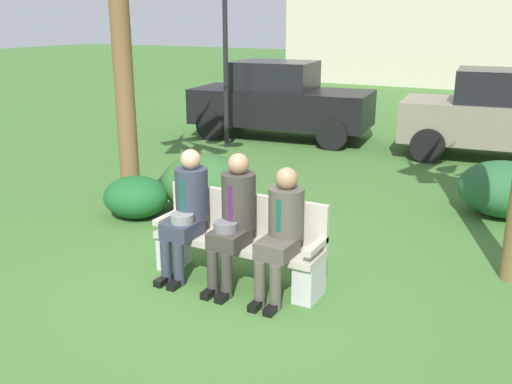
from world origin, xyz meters
name	(u,v)px	position (x,y,z in m)	size (l,w,h in m)	color
ground_plane	(214,290)	(0.00, 0.00, 0.00)	(80.00, 80.00, 0.00)	#3E6B2E
park_bench	(240,241)	(0.11, 0.35, 0.42)	(1.79, 0.44, 0.90)	#B7AD9E
seated_man_left	(187,207)	(-0.44, 0.22, 0.73)	(0.34, 0.72, 1.32)	#2D3342
seated_man_middle	(234,215)	(0.12, 0.22, 0.74)	(0.34, 0.72, 1.34)	#38332D
seated_man_right	(282,227)	(0.64, 0.22, 0.71)	(0.34, 0.72, 1.27)	#4C473D
shrub_near_bench	(136,197)	(-2.10, 1.36, 0.28)	(0.89, 0.82, 0.56)	#1B5826
shrub_mid_lawn	(504,189)	(2.26, 3.77, 0.38)	(1.20, 1.10, 0.75)	#265A31
shrub_far_lawn	(205,183)	(-1.44, 2.06, 0.39)	(1.26, 1.15, 0.79)	#2D5B29
parked_car_near	(280,100)	(-2.73, 7.04, 0.84)	(4.06, 2.09, 1.68)	black
parked_car_far	(508,116)	(1.93, 7.22, 0.84)	(4.05, 2.08, 1.68)	slate
street_lamp	(225,27)	(-3.28, 5.68, 2.42)	(0.24, 0.24, 4.00)	black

